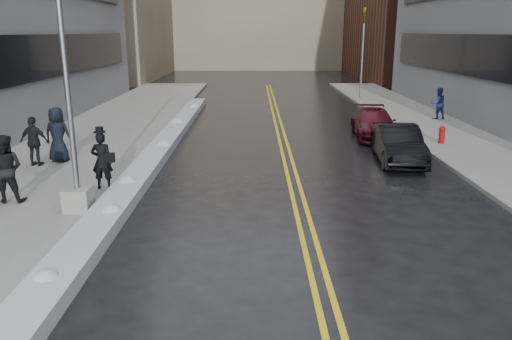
{
  "coord_description": "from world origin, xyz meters",
  "views": [
    {
      "loc": [
        1.24,
        -10.2,
        4.61
      ],
      "look_at": [
        1.28,
        1.74,
        1.3
      ],
      "focal_mm": 35.0,
      "sensor_mm": 36.0,
      "label": 1
    }
  ],
  "objects_px": {
    "traffic_signal": "(363,51)",
    "car_maroon": "(374,123)",
    "pedestrian_c": "(58,135)",
    "fire_hydrant": "(442,134)",
    "lamppost": "(70,119)",
    "pedestrian_b": "(6,169)",
    "car_black": "(398,144)",
    "pedestrian_d": "(34,141)",
    "pedestrian_east": "(438,103)",
    "pedestrian_fedora": "(102,161)"
  },
  "relations": [
    {
      "from": "pedestrian_fedora",
      "to": "pedestrian_b",
      "type": "bearing_deg",
      "value": 24.81
    },
    {
      "from": "traffic_signal",
      "to": "pedestrian_c",
      "type": "xyz_separation_m",
      "value": [
        -14.18,
        -16.94,
        -2.28
      ]
    },
    {
      "from": "lamppost",
      "to": "car_black",
      "type": "bearing_deg",
      "value": 29.34
    },
    {
      "from": "fire_hydrant",
      "to": "pedestrian_fedora",
      "type": "bearing_deg",
      "value": -153.36
    },
    {
      "from": "lamppost",
      "to": "pedestrian_c",
      "type": "height_order",
      "value": "lamppost"
    },
    {
      "from": "pedestrian_east",
      "to": "car_maroon",
      "type": "distance_m",
      "value": 5.88
    },
    {
      "from": "fire_hydrant",
      "to": "pedestrian_b",
      "type": "relative_size",
      "value": 0.39
    },
    {
      "from": "pedestrian_b",
      "to": "car_black",
      "type": "relative_size",
      "value": 0.45
    },
    {
      "from": "traffic_signal",
      "to": "pedestrian_d",
      "type": "relative_size",
      "value": 3.52
    },
    {
      "from": "pedestrian_b",
      "to": "car_black",
      "type": "height_order",
      "value": "pedestrian_b"
    },
    {
      "from": "lamppost",
      "to": "pedestrian_east",
      "type": "bearing_deg",
      "value": 44.5
    },
    {
      "from": "lamppost",
      "to": "fire_hydrant",
      "type": "height_order",
      "value": "lamppost"
    },
    {
      "from": "pedestrian_c",
      "to": "pedestrian_east",
      "type": "bearing_deg",
      "value": -145.76
    },
    {
      "from": "pedestrian_b",
      "to": "pedestrian_east",
      "type": "bearing_deg",
      "value": -144.74
    },
    {
      "from": "pedestrian_b",
      "to": "pedestrian_c",
      "type": "distance_m",
      "value": 4.36
    },
    {
      "from": "traffic_signal",
      "to": "pedestrian_fedora",
      "type": "bearing_deg",
      "value": -120.18
    },
    {
      "from": "lamppost",
      "to": "pedestrian_b",
      "type": "height_order",
      "value": "lamppost"
    },
    {
      "from": "traffic_signal",
      "to": "pedestrian_b",
      "type": "bearing_deg",
      "value": -123.19
    },
    {
      "from": "pedestrian_d",
      "to": "pedestrian_b",
      "type": "bearing_deg",
      "value": 111.07
    },
    {
      "from": "pedestrian_fedora",
      "to": "pedestrian_d",
      "type": "relative_size",
      "value": 0.99
    },
    {
      "from": "car_maroon",
      "to": "pedestrian_c",
      "type": "bearing_deg",
      "value": -153.5
    },
    {
      "from": "pedestrian_east",
      "to": "fire_hydrant",
      "type": "bearing_deg",
      "value": 62.62
    },
    {
      "from": "lamppost",
      "to": "car_maroon",
      "type": "distance_m",
      "value": 14.23
    },
    {
      "from": "fire_hydrant",
      "to": "traffic_signal",
      "type": "distance_m",
      "value": 14.3
    },
    {
      "from": "car_black",
      "to": "pedestrian_east",
      "type": "bearing_deg",
      "value": 66.79
    },
    {
      "from": "pedestrian_fedora",
      "to": "pedestrian_east",
      "type": "distance_m",
      "value": 18.62
    },
    {
      "from": "pedestrian_east",
      "to": "pedestrian_d",
      "type": "bearing_deg",
      "value": 19.45
    },
    {
      "from": "pedestrian_c",
      "to": "traffic_signal",
      "type": "bearing_deg",
      "value": -123.96
    },
    {
      "from": "fire_hydrant",
      "to": "pedestrian_fedora",
      "type": "xyz_separation_m",
      "value": [
        -12.2,
        -6.12,
        0.44
      ]
    },
    {
      "from": "pedestrian_d",
      "to": "pedestrian_east",
      "type": "relative_size",
      "value": 1.03
    },
    {
      "from": "traffic_signal",
      "to": "pedestrian_c",
      "type": "distance_m",
      "value": 22.21
    },
    {
      "from": "lamppost",
      "to": "pedestrian_d",
      "type": "height_order",
      "value": "lamppost"
    },
    {
      "from": "pedestrian_east",
      "to": "car_maroon",
      "type": "height_order",
      "value": "pedestrian_east"
    },
    {
      "from": "pedestrian_d",
      "to": "car_maroon",
      "type": "relative_size",
      "value": 0.39
    },
    {
      "from": "fire_hydrant",
      "to": "traffic_signal",
      "type": "bearing_deg",
      "value": 92.05
    },
    {
      "from": "fire_hydrant",
      "to": "car_black",
      "type": "height_order",
      "value": "car_black"
    },
    {
      "from": "lamppost",
      "to": "pedestrian_b",
      "type": "distance_m",
      "value": 2.67
    },
    {
      "from": "pedestrian_c",
      "to": "pedestrian_east",
      "type": "height_order",
      "value": "pedestrian_c"
    },
    {
      "from": "traffic_signal",
      "to": "car_maroon",
      "type": "bearing_deg",
      "value": -98.75
    },
    {
      "from": "car_black",
      "to": "pedestrian_b",
      "type": "bearing_deg",
      "value": -153.59
    },
    {
      "from": "traffic_signal",
      "to": "pedestrian_b",
      "type": "distance_m",
      "value": 25.55
    },
    {
      "from": "pedestrian_c",
      "to": "car_maroon",
      "type": "distance_m",
      "value": 13.29
    },
    {
      "from": "lamppost",
      "to": "pedestrian_c",
      "type": "bearing_deg",
      "value": 115.19
    },
    {
      "from": "pedestrian_c",
      "to": "fire_hydrant",
      "type": "bearing_deg",
      "value": -162.7
    },
    {
      "from": "pedestrian_fedora",
      "to": "car_maroon",
      "type": "height_order",
      "value": "pedestrian_fedora"
    },
    {
      "from": "lamppost",
      "to": "pedestrian_b",
      "type": "bearing_deg",
      "value": 161.58
    },
    {
      "from": "pedestrian_fedora",
      "to": "pedestrian_c",
      "type": "height_order",
      "value": "pedestrian_c"
    },
    {
      "from": "traffic_signal",
      "to": "pedestrian_east",
      "type": "distance_m",
      "value": 8.71
    },
    {
      "from": "lamppost",
      "to": "fire_hydrant",
      "type": "xyz_separation_m",
      "value": [
        12.3,
        8.0,
        -1.98
      ]
    },
    {
      "from": "fire_hydrant",
      "to": "car_black",
      "type": "xyz_separation_m",
      "value": [
        -2.53,
        -2.51,
        0.13
      ]
    }
  ]
}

